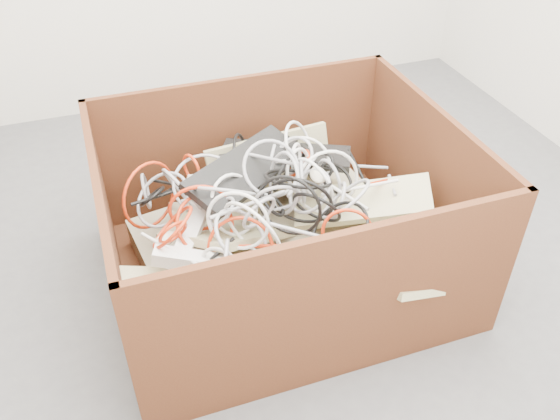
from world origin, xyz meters
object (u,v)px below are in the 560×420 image
object	(u,v)px
power_strip_left	(192,231)
power_strip_right	(203,262)
cardboard_box	(278,246)
vga_plug	(408,187)

from	to	relation	value
power_strip_left	power_strip_right	distance (m)	0.15
power_strip_right	power_strip_left	bearing A→B (deg)	111.22
power_strip_left	power_strip_right	world-z (taller)	power_strip_left
cardboard_box	power_strip_right	world-z (taller)	cardboard_box
power_strip_left	vga_plug	size ratio (longest dim) A/B	6.82
power_strip_left	power_strip_right	size ratio (longest dim) A/B	0.99
cardboard_box	vga_plug	world-z (taller)	cardboard_box
power_strip_left	vga_plug	distance (m)	0.80
power_strip_left	vga_plug	bearing A→B (deg)	-56.84
cardboard_box	power_strip_left	world-z (taller)	cardboard_box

